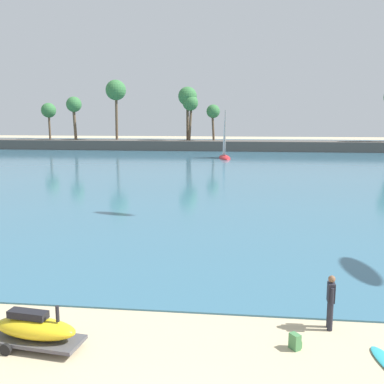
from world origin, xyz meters
TOP-DOWN VIEW (x-y plane):
  - sea at (0.00, 61.08)m, footprint 220.00×108.10m
  - palm_headland at (-0.90, 75.25)m, footprint 114.71×6.11m
  - watercraft_on_trailer at (-4.19, 4.45)m, footprint 2.71×1.35m
  - person_at_waterline at (4.02, 6.49)m, footprint 0.21×0.55m
  - backpack_spare at (2.88, 5.19)m, footprint 0.37×0.37m
  - sailboat_near_shore at (-1.46, 59.29)m, footprint 2.51×5.39m

SIDE VIEW (x-z plane):
  - sea at x=0.00m, z-range 0.00..0.06m
  - backpack_spare at x=2.88m, z-range -0.01..0.43m
  - watercraft_on_trailer at x=-4.19m, z-range -0.12..1.16m
  - sailboat_near_shore at x=-1.46m, z-range -3.03..4.50m
  - person_at_waterline at x=4.02m, z-range 0.06..1.73m
  - palm_headland at x=-0.90m, z-range -3.48..9.41m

